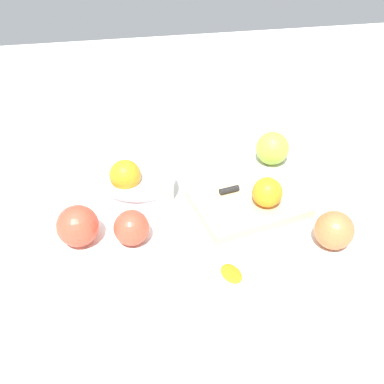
# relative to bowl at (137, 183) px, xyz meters

# --- Properties ---
(ground_plane) EXTENTS (2.40, 2.40, 0.00)m
(ground_plane) POSITION_rel_bowl_xyz_m (0.13, -0.11, -0.04)
(ground_plane) COLOR silver
(bowl) EXTENTS (0.17, 0.17, 0.10)m
(bowl) POSITION_rel_bowl_xyz_m (0.00, 0.00, 0.00)
(bowl) COLOR silver
(bowl) RESTS_ON ground_plane
(cutting_board) EXTENTS (0.26, 0.21, 0.02)m
(cutting_board) POSITION_rel_bowl_xyz_m (0.24, -0.08, -0.03)
(cutting_board) COLOR #DBB77F
(cutting_board) RESTS_ON ground_plane
(orange_on_board) EXTENTS (0.06, 0.06, 0.06)m
(orange_on_board) POSITION_rel_bowl_xyz_m (0.27, -0.10, 0.01)
(orange_on_board) COLOR orange
(orange_on_board) RESTS_ON cutting_board
(knife) EXTENTS (0.16, 0.05, 0.01)m
(knife) POSITION_rel_bowl_xyz_m (0.23, -0.04, -0.01)
(knife) COLOR silver
(knife) RESTS_ON cutting_board
(apple_front_left) EXTENTS (0.07, 0.07, 0.07)m
(apple_front_left) POSITION_rel_bowl_xyz_m (-0.02, -0.14, -0.00)
(apple_front_left) COLOR #D6422D
(apple_front_left) RESTS_ON ground_plane
(apple_front_right) EXTENTS (0.08, 0.08, 0.08)m
(apple_front_right) POSITION_rel_bowl_xyz_m (0.36, -0.22, -0.00)
(apple_front_right) COLOR #CC6638
(apple_front_right) RESTS_ON ground_plane
(apple_mid_left) EXTENTS (0.08, 0.08, 0.08)m
(apple_mid_left) POSITION_rel_bowl_xyz_m (-0.13, -0.12, 0.00)
(apple_mid_left) COLOR #D6422D
(apple_mid_left) RESTS_ON ground_plane
(apple_back_right) EXTENTS (0.08, 0.08, 0.08)m
(apple_back_right) POSITION_rel_bowl_xyz_m (0.34, 0.08, 0.00)
(apple_back_right) COLOR #8EB738
(apple_back_right) RESTS_ON ground_plane
(citrus_peel) EXTENTS (0.05, 0.06, 0.01)m
(citrus_peel) POSITION_rel_bowl_xyz_m (0.15, -0.26, -0.03)
(citrus_peel) COLOR orange
(citrus_peel) RESTS_ON ground_plane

